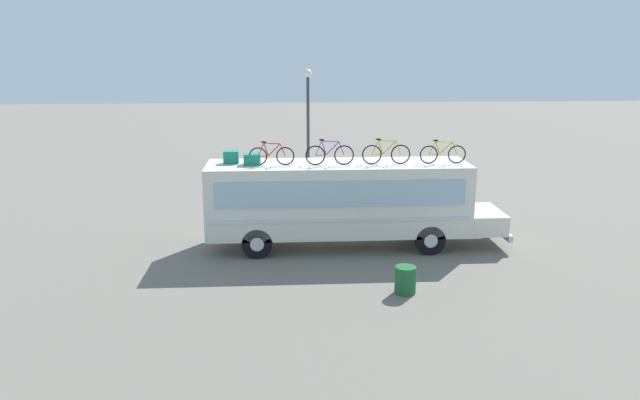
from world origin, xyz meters
The scene contains 10 objects.
ground_plane centered at (0.00, 0.00, 0.00)m, with size 120.00×120.00×0.00m, color slate.
bus centered at (0.20, 0.00, 1.80)m, with size 10.88×2.51×3.13m.
luggage_bag_1 centered at (-3.81, 0.25, 3.35)m, with size 0.53×0.39×0.44m, color #1E7F66.
luggage_bag_2 centered at (-3.05, -0.07, 3.33)m, with size 0.58×0.51×0.39m, color #1E7F66.
rooftop_bicycle_1 centered at (-2.37, -0.23, 3.49)m, with size 1.60×0.44×0.86m.
rooftop_bicycle_2 centered at (-0.33, -0.31, 3.52)m, with size 1.71×0.44×0.93m.
rooftop_bicycle_3 centered at (1.68, -0.28, 3.52)m, with size 1.73×0.44×0.93m.
rooftop_bicycle_4 centered at (3.72, -0.27, 3.49)m, with size 1.66×0.44×0.87m.
trash_bin centered at (1.62, -4.56, 0.42)m, with size 0.63×0.63×0.84m, color #1E592D.
street_lamp centered at (-0.77, 6.90, 3.86)m, with size 0.37×0.37×6.19m.
Camera 1 is at (-2.02, -21.80, 7.22)m, focal length 34.89 mm.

